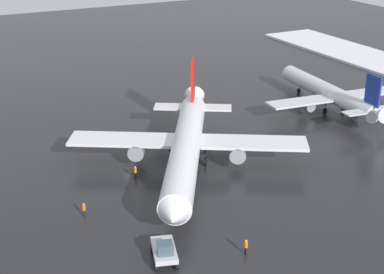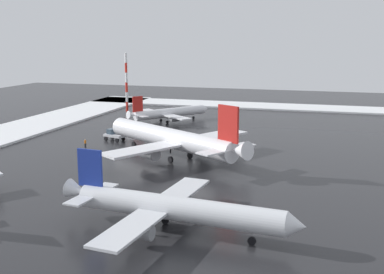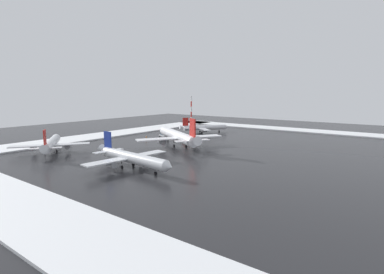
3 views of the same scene
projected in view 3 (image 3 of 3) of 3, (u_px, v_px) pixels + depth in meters
The scene contains 12 objects.
ground_plane at pixel (199, 146), 109.91m from camera, with size 240.00×240.00×0.00m, color #232326.
snow_bank_far at pixel (112, 134), 139.42m from camera, with size 152.00×16.00×0.49m, color white.
snow_bank_left at pixel (270, 128), 163.00m from camera, with size 14.00×116.00×0.49m, color white.
airplane_parked_portside at pixel (178, 136), 108.99m from camera, with size 29.19×34.10×11.25m.
airplane_far_rear at pixel (204, 128), 146.10m from camera, with size 21.27×18.78×7.47m.
airplane_distant_tail at pixel (51, 143), 98.37m from camera, with size 21.68×25.02×8.68m.
airplane_parked_starboard at pixel (131, 158), 76.84m from camera, with size 24.48×29.45×8.74m.
pushback_tug at pixel (163, 135), 128.31m from camera, with size 3.46×5.05×2.50m.
ground_crew_near_tug at pixel (146, 138), 123.81m from camera, with size 0.36×0.36×1.71m.
ground_crew_mid_apron at pixel (192, 137), 124.63m from camera, with size 0.36×0.36×1.71m.
ground_crew_by_nose_gear at pixel (191, 141), 113.93m from camera, with size 0.36×0.36×1.71m.
antenna_mast at pixel (191, 112), 167.16m from camera, with size 0.70×0.70×17.44m.
Camera 3 is at (88.31, 62.58, 19.57)m, focal length 28.00 mm.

